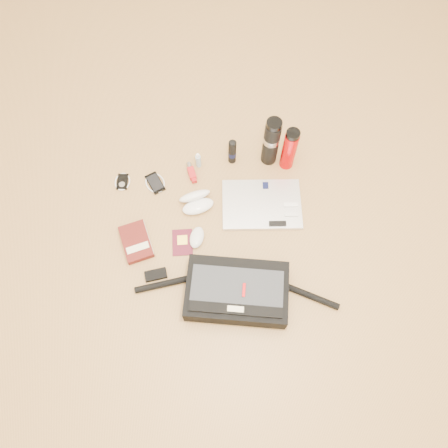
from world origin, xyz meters
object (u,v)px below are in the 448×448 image
object	(u,v)px
laptop	(262,205)
book	(136,242)
messenger_bag	(236,291)
thermos_red	(289,149)
thermos_black	(271,142)

from	to	relation	value
laptop	book	distance (m)	0.62
messenger_bag	thermos_red	world-z (taller)	thermos_red
messenger_bag	laptop	distance (m)	0.46
book	thermos_red	bearing A→B (deg)	11.05
laptop	thermos_black	size ratio (longest dim) A/B	1.37
laptop	thermos_red	distance (m)	0.30
laptop	thermos_black	distance (m)	0.30
book	thermos_black	bearing A→B (deg)	16.22
messenger_bag	thermos_red	xyz separation A→B (m)	(0.37, 0.63, 0.07)
book	thermos_red	xyz separation A→B (m)	(0.78, 0.31, 0.11)
messenger_bag	thermos_red	size ratio (longest dim) A/B	3.31
laptop	thermos_red	xyz separation A→B (m)	(0.17, 0.21, 0.12)
messenger_bag	book	bearing A→B (deg)	156.54
messenger_bag	book	xyz separation A→B (m)	(-0.41, 0.32, -0.04)
thermos_black	thermos_red	bearing A→B (deg)	-27.87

